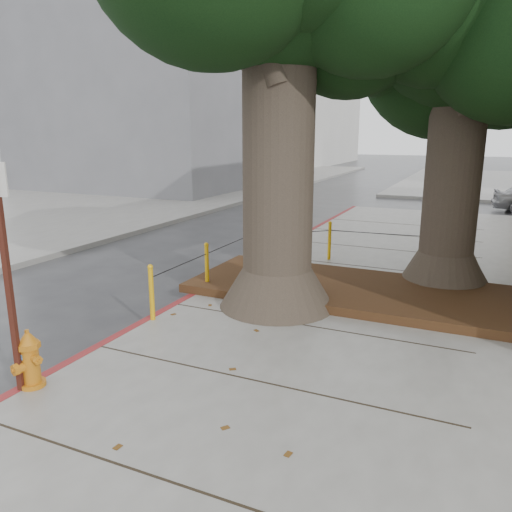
# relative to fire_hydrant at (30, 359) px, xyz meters

# --- Properties ---
(ground) EXTENTS (140.00, 140.00, 0.00)m
(ground) POSITION_rel_fire_hydrant_xyz_m (1.90, 1.25, -0.51)
(ground) COLOR #28282B
(ground) RESTS_ON ground
(sidewalk_opposite) EXTENTS (14.00, 60.00, 0.15)m
(sidewalk_opposite) POSITION_rel_fire_hydrant_xyz_m (-12.10, 11.25, -0.43)
(sidewalk_opposite) COLOR slate
(sidewalk_opposite) RESTS_ON ground
(curb_red) EXTENTS (0.14, 26.00, 0.16)m
(curb_red) POSITION_rel_fire_hydrant_xyz_m (-0.10, 3.75, -0.43)
(curb_red) COLOR maroon
(curb_red) RESTS_ON ground
(planter_bed) EXTENTS (6.40, 2.60, 0.16)m
(planter_bed) POSITION_rel_fire_hydrant_xyz_m (2.80, 5.15, -0.28)
(planter_bed) COLOR black
(planter_bed) RESTS_ON sidewalk_main
(building_far_grey) EXTENTS (12.00, 16.00, 12.00)m
(building_far_grey) POSITION_rel_fire_hydrant_xyz_m (-13.10, 23.25, 5.49)
(building_far_grey) COLOR slate
(building_far_grey) RESTS_ON ground
(building_far_white) EXTENTS (12.00, 18.00, 15.00)m
(building_far_white) POSITION_rel_fire_hydrant_xyz_m (-15.10, 46.25, 6.99)
(building_far_white) COLOR silver
(building_far_white) RESTS_ON ground
(tree_far) EXTENTS (4.50, 3.80, 7.17)m
(tree_far) POSITION_rel_fire_hydrant_xyz_m (4.54, 6.57, 4.51)
(tree_far) COLOR #4C3F33
(tree_far) RESTS_ON sidewalk_main
(bollard_ring) EXTENTS (3.79, 5.39, 0.95)m
(bollard_ring) POSITION_rel_fire_hydrant_xyz_m (1.03, 5.63, 0.16)
(bollard_ring) COLOR #E3A40C
(bollard_ring) RESTS_ON sidewalk_main
(fire_hydrant) EXTENTS (0.39, 0.38, 0.73)m
(fire_hydrant) POSITION_rel_fire_hydrant_xyz_m (0.00, 0.00, 0.00)
(fire_hydrant) COLOR orange
(fire_hydrant) RESTS_ON sidewalk_main
(signpost) EXTENTS (0.26, 0.09, 2.70)m
(signpost) POSITION_rel_fire_hydrant_xyz_m (-0.05, -0.12, 1.17)
(signpost) COLOR #471911
(signpost) RESTS_ON sidewalk_main
(car_dark) EXTENTS (1.59, 3.76, 1.08)m
(car_dark) POSITION_rel_fire_hydrant_xyz_m (-8.63, 20.63, 0.04)
(car_dark) COLOR black
(car_dark) RESTS_ON ground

